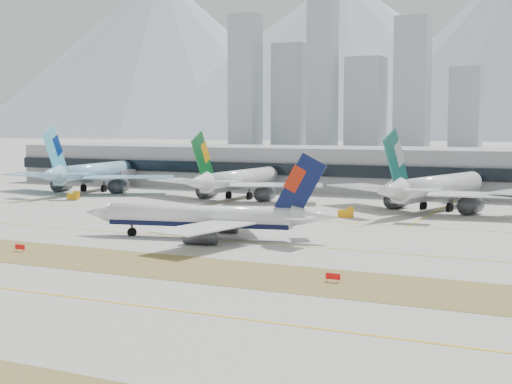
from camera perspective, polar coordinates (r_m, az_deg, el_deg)
The scene contains 12 objects.
ground at distance 146.16m, azimuth -2.72°, elevation -3.53°, with size 3000.00×3000.00×0.00m, color #AAA89F.
apron_markings at distance 102.51m, azimuth -17.12°, elevation -7.53°, with size 360.00×122.22×0.06m.
taxiing_airliner at distance 142.25m, azimuth -3.86°, elevation -2.05°, with size 51.82×44.43×17.54m.
widebody_korean at distance 250.28m, azimuth -13.01°, elevation 1.41°, with size 63.97×63.21×23.06m.
widebody_eva at distance 218.97m, azimuth -1.50°, elevation 0.89°, with size 59.75×58.31×21.30m.
widebody_cathay at distance 194.40m, azimuth 14.12°, elevation 0.25°, with size 60.30×60.17×22.18m.
terminal at distance 252.14m, azimuth 9.60°, elevation 1.81°, with size 280.00×43.10×15.00m.
hold_sign_left at distance 134.13m, azimuth -18.37°, elevation -4.20°, with size 2.20×0.15×1.35m.
hold_sign_right at distance 103.30m, azimuth 6.18°, elevation -6.74°, with size 2.20×0.15×1.35m.
gse_c at distance 177.14m, azimuth 7.25°, elevation -1.68°, with size 3.55×2.00×2.60m.
gse_a at distance 226.11m, azimuth -14.36°, elevation -0.31°, with size 3.55×2.00×2.60m.
city_skyline at distance 607.28m, azimuth 8.58°, elevation 7.78°, with size 342.00×49.80×140.00m.
Camera 1 is at (67.76, -127.58, 22.26)m, focal length 50.00 mm.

